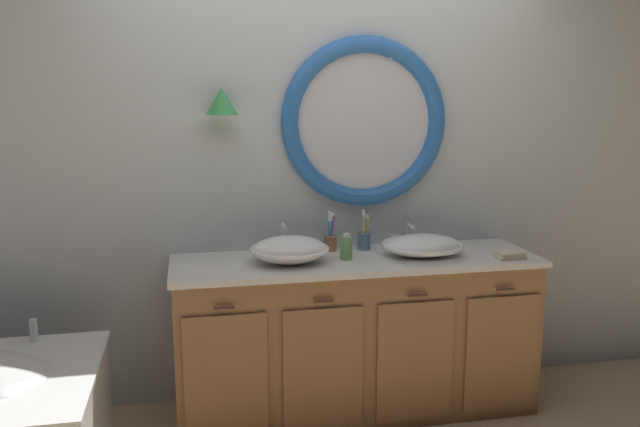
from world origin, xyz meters
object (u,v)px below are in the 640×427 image
(sink_basin_left, at_px, (290,250))
(sink_basin_right, at_px, (423,245))
(toothbrush_holder_left, at_px, (330,241))
(toothbrush_holder_right, at_px, (364,239))
(soap_dispenser, at_px, (346,248))
(folded_hand_towel, at_px, (510,255))

(sink_basin_left, bearing_deg, sink_basin_right, 0.00)
(sink_basin_left, xyz_separation_m, toothbrush_holder_left, (0.26, 0.21, -0.02))
(toothbrush_holder_left, height_order, toothbrush_holder_right, toothbrush_holder_right)
(soap_dispenser, xyz_separation_m, folded_hand_towel, (0.85, -0.15, -0.05))
(toothbrush_holder_left, xyz_separation_m, soap_dispenser, (0.04, -0.21, 0.01))
(sink_basin_right, bearing_deg, folded_hand_towel, -18.74)
(toothbrush_holder_left, distance_m, folded_hand_towel, 0.96)
(sink_basin_right, height_order, folded_hand_towel, sink_basin_right)
(sink_basin_left, relative_size, toothbrush_holder_right, 1.84)
(soap_dispenser, bearing_deg, folded_hand_towel, -10.07)
(sink_basin_left, relative_size, soap_dispenser, 2.79)
(toothbrush_holder_right, bearing_deg, soap_dispenser, -127.47)
(sink_basin_left, bearing_deg, toothbrush_holder_right, 24.14)
(sink_basin_left, xyz_separation_m, soap_dispenser, (0.30, 0.00, -0.01))
(sink_basin_right, distance_m, soap_dispenser, 0.42)
(toothbrush_holder_right, bearing_deg, sink_basin_left, -155.86)
(toothbrush_holder_left, bearing_deg, toothbrush_holder_right, -2.85)
(sink_basin_right, distance_m, toothbrush_holder_right, 0.34)
(sink_basin_right, height_order, toothbrush_holder_right, toothbrush_holder_right)
(toothbrush_holder_left, distance_m, soap_dispenser, 0.21)
(sink_basin_left, distance_m, folded_hand_towel, 1.16)
(toothbrush_holder_left, distance_m, toothbrush_holder_right, 0.19)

